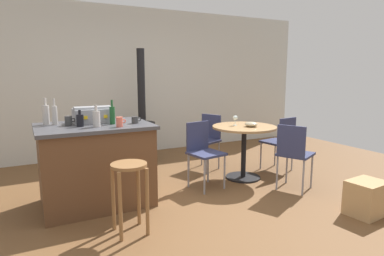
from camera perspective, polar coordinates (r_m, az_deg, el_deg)
name	(u,v)px	position (r m, az deg, el deg)	size (l,w,h in m)	color
ground_plane	(188,205)	(3.91, -0.72, -13.22)	(8.80, 8.80, 0.00)	brown
back_wall	(120,82)	(6.24, -12.46, 7.81)	(8.00, 0.10, 2.70)	beige
kitchen_island	(96,164)	(3.97, -16.34, -6.09)	(1.25, 0.90, 0.94)	brown
wooden_stool	(129,182)	(3.18, -10.83, -9.26)	(0.34, 0.34, 0.68)	olive
dining_table	(244,139)	(4.76, 9.02, -1.86)	(0.91, 0.91, 0.77)	black
folding_chair_near	(207,137)	(5.20, 2.57, -1.61)	(0.53, 0.53, 0.86)	navy
folding_chair_far	(203,149)	(4.36, 1.93, -3.69)	(0.46, 0.46, 0.87)	navy
folding_chair_left	(294,152)	(4.41, 17.25, -3.94)	(0.53, 0.53, 0.87)	navy
folding_chair_right	(281,140)	(5.25, 15.15, -1.95)	(0.45, 0.45, 0.85)	navy
wood_stove	(142,133)	(5.74, -8.60, -0.95)	(0.44, 0.45, 1.92)	black
toolbox	(93,115)	(4.02, -16.77, 2.18)	(0.44, 0.29, 0.19)	gray
bottle_0	(46,114)	(4.03, -24.04, 2.18)	(0.08, 0.08, 0.30)	#B7B2AD
bottle_1	(55,115)	(3.98, -22.74, 2.14)	(0.06, 0.06, 0.30)	#B7B2AD
bottle_2	(112,115)	(3.84, -13.67, 2.24)	(0.06, 0.06, 0.28)	#194C23
bottle_3	(96,118)	(3.69, -16.27, 1.61)	(0.08, 0.08, 0.24)	#B7B2AD
bottle_4	(80,120)	(3.76, -18.87, 1.30)	(0.08, 0.08, 0.18)	black
cup_0	(120,122)	(3.63, -12.45, 1.05)	(0.11, 0.07, 0.11)	#DB6651
cup_1	(69,121)	(3.87, -20.65, 1.18)	(0.11, 0.08, 0.11)	#383838
cup_2	(135,120)	(3.84, -9.85, 1.39)	(0.11, 0.08, 0.08)	#383838
wine_glass	(235,118)	(4.75, 7.52, 1.72)	(0.07, 0.07, 0.14)	silver
serving_bowl	(251,124)	(4.68, 10.24, 0.65)	(0.18, 0.18, 0.07)	tan
cardboard_box	(366,198)	(4.07, 28.02, -10.67)	(0.39, 0.32, 0.37)	tan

